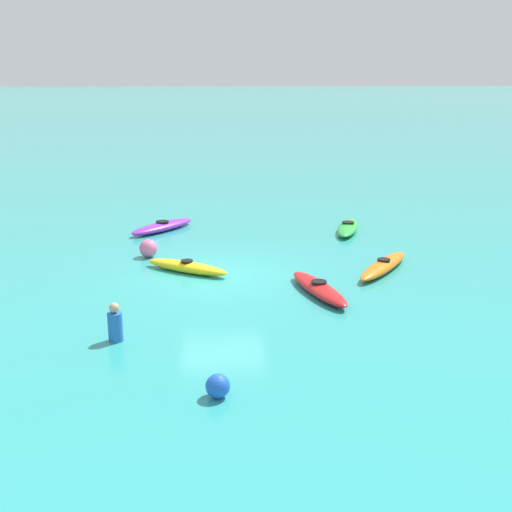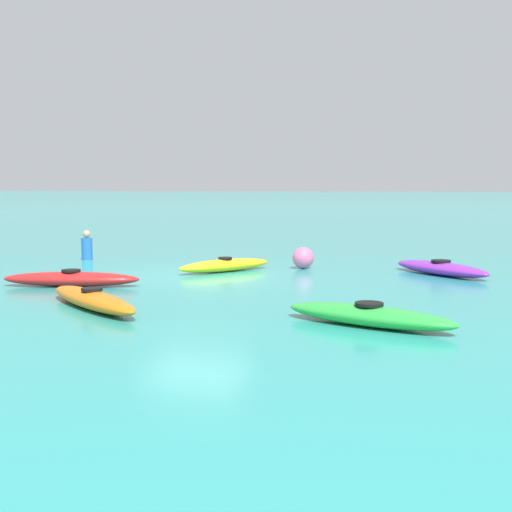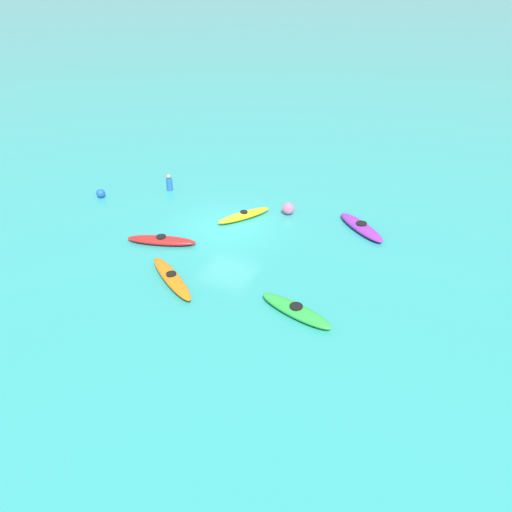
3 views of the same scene
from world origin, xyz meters
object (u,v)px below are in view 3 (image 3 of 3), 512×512
kayak_red (161,240)px  kayak_orange (172,278)px  person_near_shore (169,183)px  kayak_yellow (244,215)px  buoy_blue (101,193)px  buoy_pink (288,209)px  kayak_purple (361,227)px  kayak_green (296,310)px

kayak_red → kayak_orange: same height
kayak_orange → person_near_shore: 8.60m
kayak_red → kayak_yellow: same height
kayak_red → buoy_blue: bearing=-26.8°
kayak_orange → person_near_shore: (4.68, -7.22, 0.22)m
kayak_red → person_near_shore: bearing=-61.0°
buoy_pink → kayak_orange: bearing=74.2°
kayak_purple → person_near_shore: person_near_shore is taller
kayak_purple → buoy_pink: size_ratio=4.80×
kayak_yellow → buoy_pink: size_ratio=4.58×
buoy_blue → person_near_shore: (-2.72, -2.20, 0.16)m
kayak_green → kayak_orange: bearing=0.3°
kayak_yellow → buoy_blue: (7.68, 0.80, 0.06)m
buoy_blue → buoy_pink: (-9.40, -2.09, 0.06)m
kayak_red → kayak_orange: size_ratio=1.01×
kayak_green → buoy_blue: (12.35, -5.00, 0.06)m
buoy_blue → kayak_orange: bearing=145.8°
kayak_orange → person_near_shore: person_near_shore is taller
kayak_purple → buoy_pink: 3.57m
kayak_red → kayak_green: 7.25m
kayak_orange → buoy_pink: buoy_pink is taller
buoy_pink → buoy_blue: bearing=12.5°
kayak_purple → kayak_orange: same height
buoy_blue → kayak_purple: bearing=-171.7°
kayak_red → kayak_yellow: 4.19m
kayak_red → buoy_pink: size_ratio=5.34×
kayak_purple → kayak_yellow: size_ratio=1.05×
kayak_yellow → person_near_shore: bearing=-15.7°
kayak_red → kayak_orange: bearing=130.5°
kayak_red → buoy_blue: (5.46, -2.75, 0.06)m
buoy_pink → kayak_green: bearing=112.6°
kayak_orange → person_near_shore: size_ratio=3.46×
kayak_purple → kayak_green: size_ratio=0.93×
kayak_purple → buoy_blue: size_ratio=6.13×
kayak_green → person_near_shore: person_near_shore is taller
kayak_yellow → kayak_green: (-4.67, 5.80, 0.00)m
kayak_purple → kayak_yellow: (5.29, 1.08, -0.00)m
kayak_purple → kayak_red: (7.50, 4.64, -0.00)m
kayak_orange → kayak_green: same height
buoy_blue → buoy_pink: 9.63m
buoy_pink → person_near_shore: (6.68, -0.11, 0.10)m
kayak_red → buoy_blue: size_ratio=6.82×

